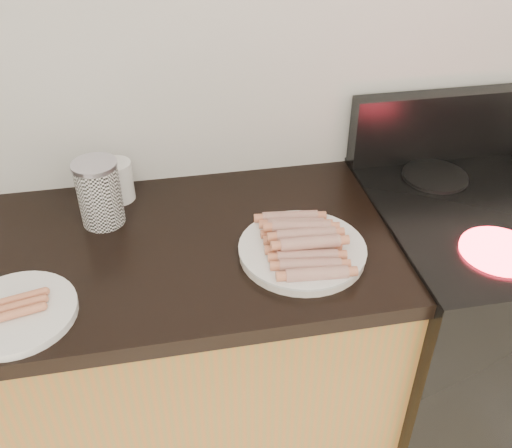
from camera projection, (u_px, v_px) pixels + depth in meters
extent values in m
cube|color=silver|center=(202.00, 32.00, 1.39)|extent=(4.00, 0.04, 2.60)
cube|color=black|center=(483.00, 330.00, 1.74)|extent=(0.76, 0.65, 0.90)
cube|color=black|center=(478.00, 122.00, 1.64)|extent=(0.76, 0.06, 0.20)
cylinder|color=#FF1E2D|center=(500.00, 251.00, 1.31)|extent=(0.18, 0.18, 0.01)
cylinder|color=black|center=(435.00, 176.00, 1.58)|extent=(0.18, 0.18, 0.01)
cylinder|color=white|center=(302.00, 252.00, 1.32)|extent=(0.29, 0.29, 0.02)
cylinder|color=silver|center=(16.00, 313.00, 1.16)|extent=(0.31, 0.31, 0.02)
cylinder|color=#A33537|center=(315.00, 274.00, 1.22)|extent=(0.14, 0.05, 0.03)
cylinder|color=#A33537|center=(312.00, 265.00, 1.24)|extent=(0.14, 0.05, 0.03)
cylinder|color=#A33537|center=(308.00, 256.00, 1.27)|extent=(0.14, 0.05, 0.03)
cylinder|color=#A33537|center=(304.00, 248.00, 1.29)|extent=(0.14, 0.05, 0.03)
cylinder|color=#A33537|center=(301.00, 239.00, 1.31)|extent=(0.14, 0.05, 0.03)
cylinder|color=#A33537|center=(298.00, 232.00, 1.34)|extent=(0.14, 0.05, 0.03)
cylinder|color=#A33537|center=(294.00, 224.00, 1.36)|extent=(0.14, 0.05, 0.03)
cylinder|color=#A33537|center=(291.00, 217.00, 1.39)|extent=(0.14, 0.05, 0.03)
cylinder|color=#A33537|center=(307.00, 243.00, 1.26)|extent=(0.14, 0.05, 0.03)
cylinder|color=#A33537|center=(303.00, 235.00, 1.29)|extent=(0.14, 0.05, 0.03)
cylinder|color=#A33537|center=(300.00, 227.00, 1.31)|extent=(0.14, 0.05, 0.03)
cylinder|color=#D67046|center=(12.00, 315.00, 1.13)|extent=(0.12, 0.04, 0.02)
cylinder|color=#D67046|center=(14.00, 307.00, 1.14)|extent=(0.12, 0.04, 0.02)
cylinder|color=#D67046|center=(16.00, 299.00, 1.16)|extent=(0.12, 0.04, 0.02)
cylinder|color=white|center=(100.00, 195.00, 1.39)|extent=(0.10, 0.10, 0.16)
cylinder|color=silver|center=(94.00, 165.00, 1.34)|extent=(0.11, 0.11, 0.01)
cylinder|color=white|center=(117.00, 181.00, 1.49)|extent=(0.10, 0.10, 0.11)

